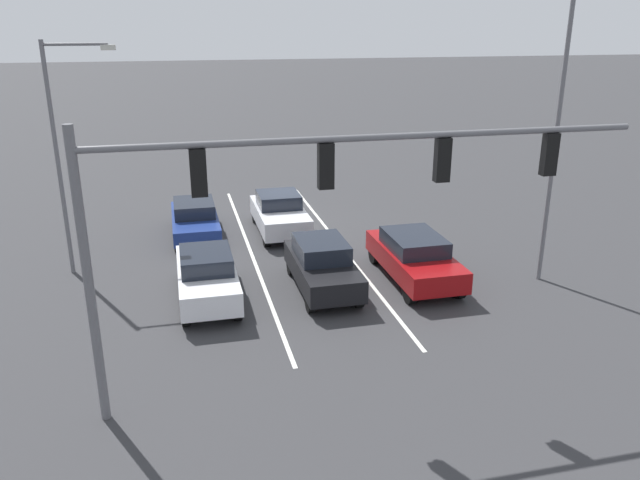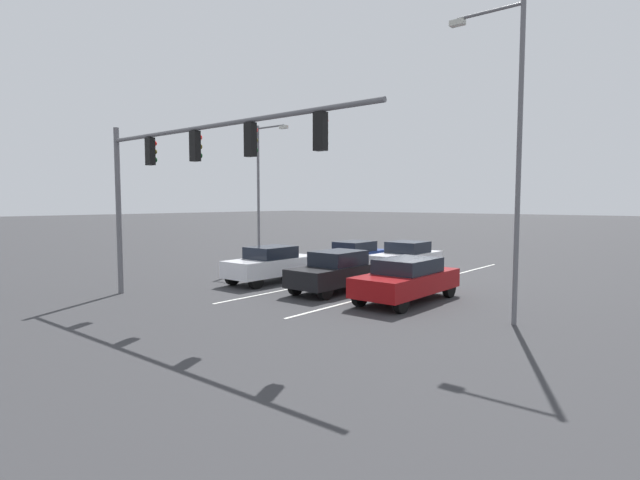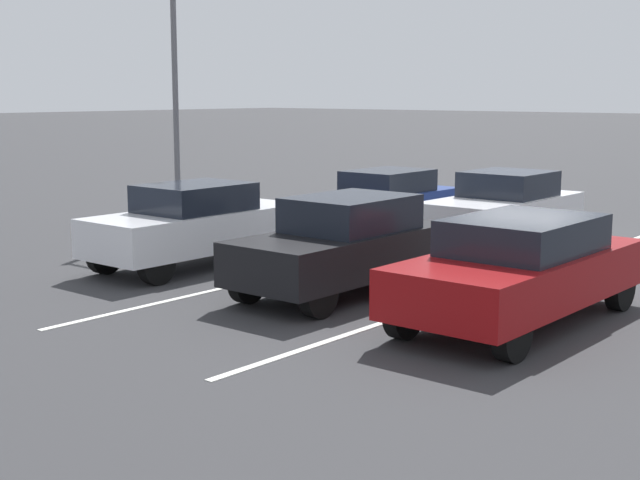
{
  "view_description": "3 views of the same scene",
  "coord_description": "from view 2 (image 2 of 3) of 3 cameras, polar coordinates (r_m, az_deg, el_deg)",
  "views": [
    {
      "loc": [
        4.23,
        24.08,
        8.06
      ],
      "look_at": [
        -0.25,
        5.34,
        1.29
      ],
      "focal_mm": 35.0,
      "sensor_mm": 36.0,
      "label": 1
    },
    {
      "loc": [
        -11.98,
        21.56,
        3.53
      ],
      "look_at": [
        1.38,
        5.57,
        1.91
      ],
      "focal_mm": 28.0,
      "sensor_mm": 36.0,
      "label": 2
    },
    {
      "loc": [
        -8.96,
        17.58,
        3.27
      ],
      "look_at": [
        -0.76,
        7.79,
        1.14
      ],
      "focal_mm": 50.0,
      "sensor_mm": 36.0,
      "label": 3
    }
  ],
  "objects": [
    {
      "name": "car_white_rightlane_front",
      "position": [
        21.9,
        -5.58,
        -2.72
      ],
      "size": [
        1.71,
        4.37,
        1.57
      ],
      "color": "silver",
      "rests_on": "ground_plane"
    },
    {
      "name": "street_lamp_right_shoulder",
      "position": [
        26.96,
        -6.68,
        6.29
      ],
      "size": [
        2.2,
        0.24,
        7.55
      ],
      "color": "slate",
      "rests_on": "ground_plane"
    },
    {
      "name": "lane_stripe_center_divider",
      "position": [
        23.76,
        4.22,
        -4.11
      ],
      "size": [
        0.12,
        16.92,
        0.01
      ],
      "primitive_type": "cube",
      "color": "silver",
      "rests_on": "ground_plane"
    },
    {
      "name": "lane_stripe_left_divider",
      "position": [
        21.98,
        11.48,
        -4.88
      ],
      "size": [
        0.12,
        16.92,
        0.01
      ],
      "primitive_type": "cube",
      "color": "silver",
      "rests_on": "ground_plane"
    },
    {
      "name": "car_navy_rightlane_second",
      "position": [
        26.61,
        3.83,
        -1.62
      ],
      "size": [
        1.74,
        4.33,
        1.4
      ],
      "color": "navy",
      "rests_on": "ground_plane"
    },
    {
      "name": "car_maroon_leftlane_front",
      "position": [
        17.84,
        9.91,
        -4.4
      ],
      "size": [
        1.86,
        4.62,
        1.53
      ],
      "color": "maroon",
      "rests_on": "ground_plane"
    },
    {
      "name": "street_lamp_left_shoulder",
      "position": [
        15.26,
        21.02,
        10.45
      ],
      "size": [
        2.2,
        0.24,
        9.07
      ],
      "color": "slate",
      "rests_on": "ground_plane"
    },
    {
      "name": "ground_plane",
      "position": [
        24.92,
        10.73,
        -3.79
      ],
      "size": [
        240.0,
        240.0,
        0.0
      ],
      "primitive_type": "plane",
      "color": "#333335"
    },
    {
      "name": "car_silver_midlane_second",
      "position": [
        24.58,
        9.8,
        -2.04
      ],
      "size": [
        1.84,
        4.21,
        1.58
      ],
      "color": "silver",
      "rests_on": "ground_plane"
    },
    {
      "name": "car_black_midlane_front",
      "position": [
        19.5,
        1.81,
        -3.57
      ],
      "size": [
        1.72,
        4.12,
        1.59
      ],
      "color": "black",
      "rests_on": "ground_plane"
    },
    {
      "name": "traffic_signal_gantry",
      "position": [
        16.88,
        -15.21,
        8.55
      ],
      "size": [
        11.98,
        0.37,
        6.29
      ],
      "color": "slate",
      "rests_on": "ground_plane"
    }
  ]
}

